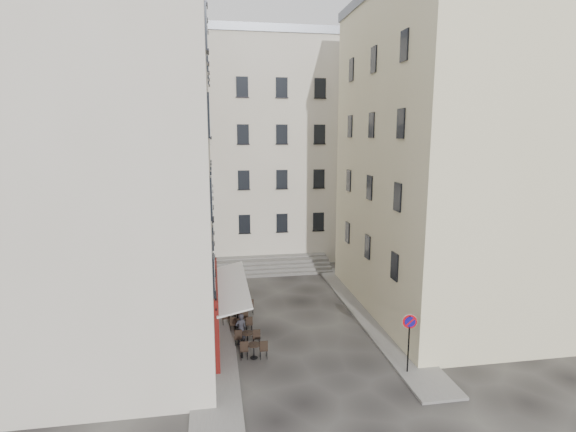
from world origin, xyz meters
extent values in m
plane|color=black|center=(0.00, 0.00, 0.00)|extent=(90.00, 90.00, 0.00)
cube|color=slate|center=(-4.50, 4.00, 0.06)|extent=(2.00, 22.00, 0.12)
cube|color=slate|center=(4.50, 3.00, 0.06)|extent=(2.00, 18.00, 0.12)
cube|color=beige|center=(-10.50, 3.00, 10.00)|extent=(12.00, 16.00, 20.00)
cube|color=beige|center=(10.50, 3.50, 9.00)|extent=(12.00, 14.00, 18.00)
cube|color=beige|center=(-1.00, 19.00, 9.00)|extent=(18.00, 10.00, 18.00)
cube|color=slate|center=(-1.00, 19.00, 18.30)|extent=(18.20, 10.20, 0.60)
cube|color=#4B0E0A|center=(-4.42, 1.00, 1.75)|extent=(0.25, 7.00, 3.50)
cube|color=black|center=(-4.38, 1.00, 1.40)|extent=(0.06, 3.85, 2.00)
cube|color=silver|center=(-3.60, 1.00, 2.95)|extent=(1.58, 7.30, 0.41)
cube|color=#595755|center=(0.00, 11.90, 0.10)|extent=(9.00, 1.80, 0.20)
cube|color=#595755|center=(0.00, 12.35, 0.30)|extent=(9.00, 1.80, 0.20)
cube|color=#595755|center=(0.00, 12.80, 0.50)|extent=(9.00, 1.80, 0.20)
cube|color=#595755|center=(0.00, 13.25, 0.70)|extent=(9.00, 1.80, 0.20)
cylinder|color=black|center=(-3.25, -1.00, 0.45)|extent=(0.10, 0.10, 0.90)
sphere|color=black|center=(-3.25, -1.00, 0.92)|extent=(0.12, 0.12, 0.12)
cylinder|color=black|center=(-3.25, 2.50, 0.45)|extent=(0.10, 0.10, 0.90)
sphere|color=black|center=(-3.25, 2.50, 0.92)|extent=(0.12, 0.12, 0.12)
cylinder|color=black|center=(-3.25, 6.00, 0.45)|extent=(0.10, 0.10, 0.90)
sphere|color=black|center=(-3.25, 6.00, 0.92)|extent=(0.12, 0.12, 0.12)
cylinder|color=black|center=(3.90, -3.68, 1.38)|extent=(0.07, 0.07, 2.75)
cylinder|color=#AB0B10|center=(3.90, -3.68, 2.48)|extent=(0.63, 0.14, 0.64)
cylinder|color=navy|center=(3.90, -3.71, 2.48)|extent=(0.46, 0.12, 0.46)
cube|color=#AB0B10|center=(3.90, -3.73, 2.48)|extent=(0.37, 0.09, 0.37)
cylinder|color=black|center=(-2.70, -1.21, 0.07)|extent=(0.37, 0.37, 0.02)
cylinder|color=black|center=(-2.70, -1.21, 0.41)|extent=(0.05, 0.05, 0.71)
cylinder|color=black|center=(-2.70, -1.21, 0.73)|extent=(0.61, 0.61, 0.04)
cube|color=black|center=(-2.24, -1.21, 0.46)|extent=(0.39, 0.39, 0.91)
cube|color=black|center=(-3.16, -1.11, 0.46)|extent=(0.39, 0.39, 0.91)
cylinder|color=black|center=(-2.90, 0.13, 0.07)|extent=(0.36, 0.36, 0.02)
cylinder|color=black|center=(-2.90, 0.13, 0.40)|extent=(0.05, 0.05, 0.70)
cylinder|color=black|center=(-2.90, 0.13, 0.72)|extent=(0.60, 0.60, 0.04)
cube|color=black|center=(-2.45, 0.13, 0.45)|extent=(0.38, 0.38, 0.90)
cube|color=black|center=(-3.35, 0.23, 0.45)|extent=(0.38, 0.38, 0.90)
cylinder|color=black|center=(-3.10, 1.87, 0.07)|extent=(0.34, 0.34, 0.02)
cylinder|color=black|center=(-3.10, 1.87, 0.38)|extent=(0.05, 0.05, 0.66)
cylinder|color=black|center=(-3.10, 1.87, 0.68)|extent=(0.57, 0.57, 0.04)
cube|color=black|center=(-2.68, 1.87, 0.43)|extent=(0.36, 0.36, 0.85)
cube|color=black|center=(-3.53, 1.96, 0.43)|extent=(0.36, 0.36, 0.85)
cylinder|color=black|center=(-3.38, 2.66, 0.08)|extent=(0.40, 0.40, 0.02)
cylinder|color=black|center=(-3.38, 2.66, 0.45)|extent=(0.06, 0.06, 0.78)
cylinder|color=black|center=(-3.38, 2.66, 0.80)|extent=(0.67, 0.67, 0.04)
cube|color=black|center=(-2.88, 2.66, 0.50)|extent=(0.42, 0.42, 1.00)
cube|color=black|center=(-3.88, 2.77, 0.50)|extent=(0.42, 0.42, 1.00)
cylinder|color=black|center=(-2.89, 4.22, 0.07)|extent=(0.38, 0.38, 0.02)
cylinder|color=black|center=(-2.89, 4.22, 0.42)|extent=(0.05, 0.05, 0.73)
cylinder|color=black|center=(-2.89, 4.22, 0.75)|extent=(0.63, 0.63, 0.04)
cube|color=black|center=(-2.43, 4.22, 0.47)|extent=(0.40, 0.40, 0.94)
cube|color=black|center=(-3.36, 4.33, 0.47)|extent=(0.40, 0.40, 0.94)
imported|color=black|center=(-3.20, 0.47, 0.81)|extent=(0.68, 0.54, 1.62)
camera|label=1|loc=(-4.37, -20.92, 10.51)|focal=28.00mm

